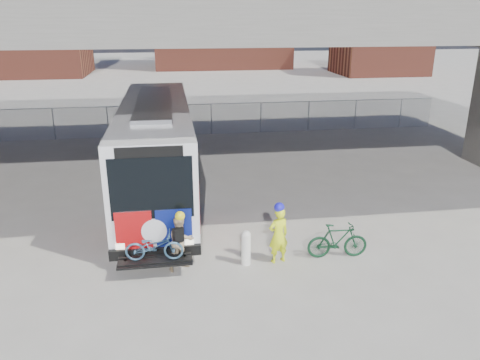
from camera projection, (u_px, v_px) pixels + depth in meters
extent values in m
plane|color=#9E9991|center=(215.00, 214.00, 16.82)|extent=(160.00, 160.00, 0.00)
cube|color=silver|center=(156.00, 145.00, 18.29)|extent=(2.55, 12.00, 3.20)
cube|color=black|center=(156.00, 126.00, 18.55)|extent=(2.61, 11.00, 1.28)
cube|color=black|center=(151.00, 188.00, 12.62)|extent=(2.24, 0.12, 1.76)
cube|color=black|center=(149.00, 152.00, 12.28)|extent=(1.78, 0.12, 0.30)
cube|color=black|center=(156.00, 252.00, 13.15)|extent=(2.55, 0.20, 0.30)
cube|color=#A90D0F|center=(134.00, 232.00, 12.88)|extent=(1.00, 0.08, 1.20)
cube|color=navy|center=(174.00, 229.00, 13.04)|extent=(1.00, 0.08, 1.20)
cylinder|color=silver|center=(154.00, 231.00, 12.94)|extent=(0.70, 0.06, 0.70)
cube|color=gray|center=(154.00, 102.00, 17.74)|extent=(1.28, 7.20, 0.14)
cube|color=black|center=(155.00, 261.00, 12.68)|extent=(2.00, 0.70, 0.06)
cylinder|color=black|center=(119.00, 228.00, 14.51)|extent=(0.30, 1.00, 1.00)
cylinder|color=black|center=(193.00, 223.00, 14.83)|extent=(0.30, 1.00, 1.00)
cylinder|color=black|center=(136.00, 153.00, 22.53)|extent=(0.30, 1.00, 1.00)
cylinder|color=black|center=(184.00, 151.00, 22.86)|extent=(0.30, 1.00, 1.00)
cube|color=#A90D0F|center=(114.00, 197.00, 14.78)|extent=(0.06, 2.60, 1.70)
cube|color=navy|center=(118.00, 181.00, 16.27)|extent=(0.06, 1.40, 1.70)
cube|color=#A90D0F|center=(196.00, 193.00, 15.15)|extent=(0.06, 2.60, 1.70)
cube|color=navy|center=(193.00, 177.00, 16.64)|extent=(0.06, 1.40, 1.70)
imported|color=#3F6A8B|center=(154.00, 246.00, 12.54)|extent=(1.59, 0.66, 0.82)
cube|color=#605E59|center=(201.00, 15.00, 18.31)|extent=(40.00, 16.00, 1.50)
cylinder|color=gray|center=(54.00, 124.00, 26.59)|extent=(0.06, 0.06, 1.80)
cylinder|color=gray|center=(126.00, 122.00, 27.15)|extent=(0.06, 0.06, 1.80)
cylinder|color=gray|center=(195.00, 120.00, 27.71)|extent=(0.06, 0.06, 1.80)
cylinder|color=gray|center=(261.00, 118.00, 28.27)|extent=(0.06, 0.06, 1.80)
cylinder|color=gray|center=(324.00, 116.00, 28.83)|extent=(0.06, 0.06, 1.80)
cylinder|color=gray|center=(386.00, 114.00, 29.40)|extent=(0.06, 0.06, 1.80)
plane|color=gray|center=(195.00, 120.00, 27.71)|extent=(30.00, 0.00, 30.00)
cube|color=gray|center=(194.00, 104.00, 27.41)|extent=(30.00, 0.05, 0.04)
cube|color=brown|center=(23.00, 31.00, 54.62)|extent=(14.00, 10.00, 10.00)
cube|color=brown|center=(220.00, 21.00, 64.18)|extent=(18.00, 12.00, 12.00)
cube|color=brown|center=(380.00, 40.00, 56.17)|extent=(10.00, 8.00, 8.00)
cylinder|color=white|center=(246.00, 250.00, 13.27)|extent=(0.27, 0.27, 0.91)
sphere|color=white|center=(246.00, 235.00, 13.12)|extent=(0.27, 0.27, 0.27)
imported|color=#EAFF1A|center=(278.00, 235.00, 13.27)|extent=(0.69, 0.55, 1.67)
sphere|color=#1B18D3|center=(279.00, 208.00, 12.99)|extent=(0.29, 0.29, 0.29)
imported|color=tan|center=(181.00, 243.00, 12.90)|extent=(0.97, 0.90, 1.59)
sphere|color=yellow|center=(180.00, 216.00, 12.63)|extent=(0.28, 0.28, 0.28)
cube|color=black|center=(178.00, 235.00, 12.61)|extent=(0.32, 0.27, 0.40)
imported|color=#123921|center=(338.00, 241.00, 13.62)|extent=(1.81, 0.63, 1.07)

